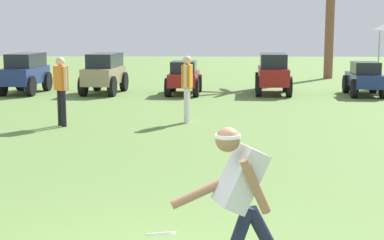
% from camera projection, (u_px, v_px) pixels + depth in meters
% --- Properties ---
extents(frisbee_thrower, '(1.14, 0.48, 1.41)m').
position_uv_depth(frisbee_thrower, '(241.00, 197.00, 5.00)').
color(frisbee_thrower, '#191E38').
rests_on(frisbee_thrower, ground_plane).
extents(frisbee_in_flight, '(0.33, 0.32, 0.11)m').
position_uv_depth(frisbee_in_flight, '(161.00, 234.00, 5.05)').
color(frisbee_in_flight, white).
extents(teammate_near_sideline, '(0.38, 0.42, 1.56)m').
position_uv_depth(teammate_near_sideline, '(61.00, 85.00, 13.15)').
color(teammate_near_sideline, black).
rests_on(teammate_near_sideline, ground_plane).
extents(teammate_midfield, '(0.26, 0.50, 1.56)m').
position_uv_depth(teammate_midfield, '(187.00, 83.00, 13.64)').
color(teammate_midfield, silver).
rests_on(teammate_midfield, ground_plane).
extents(parked_car_slot_b, '(1.25, 2.44, 1.34)m').
position_uv_depth(parked_car_slot_b, '(25.00, 72.00, 19.80)').
color(parked_car_slot_b, navy).
rests_on(parked_car_slot_b, ground_plane).
extents(parked_car_slot_c, '(1.34, 2.48, 1.34)m').
position_uv_depth(parked_car_slot_c, '(104.00, 72.00, 19.74)').
color(parked_car_slot_c, '#998466').
rests_on(parked_car_slot_c, ground_plane).
extents(parked_car_slot_d, '(1.18, 2.24, 1.10)m').
position_uv_depth(parked_car_slot_d, '(184.00, 77.00, 19.51)').
color(parked_car_slot_d, maroon).
rests_on(parked_car_slot_d, ground_plane).
extents(parked_car_slot_e, '(1.29, 2.46, 1.34)m').
position_uv_depth(parked_car_slot_e, '(273.00, 72.00, 19.59)').
color(parked_car_slot_e, maroon).
rests_on(parked_car_slot_e, ground_plane).
extents(parked_car_slot_f, '(1.21, 2.25, 1.10)m').
position_uv_depth(parked_car_slot_f, '(365.00, 78.00, 19.12)').
color(parked_car_slot_f, navy).
rests_on(parked_car_slot_f, ground_plane).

